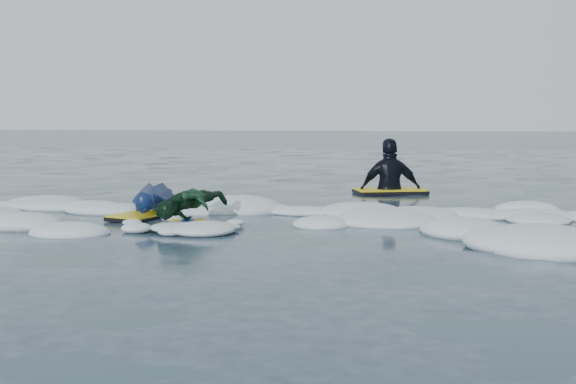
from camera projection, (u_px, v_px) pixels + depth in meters
The scene contains 5 objects.
ground at pixel (203, 232), 8.26m from camera, with size 120.00×120.00×0.00m, color #192B3C.
foam_band at pixel (225, 219), 9.27m from camera, with size 12.00×3.10×0.30m, color silver, non-canonical shape.
prone_woman_unit at pixel (152, 201), 9.55m from camera, with size 0.88×1.65×0.40m.
prone_child_unit at pixel (191, 207), 8.72m from camera, with size 0.88×1.26×0.44m.
waiting_rider_unit at pixel (390, 191), 12.30m from camera, with size 1.34×0.99×1.80m.
Camera 1 is at (2.23, -7.92, 1.32)m, focal length 45.00 mm.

